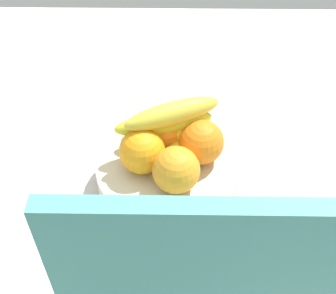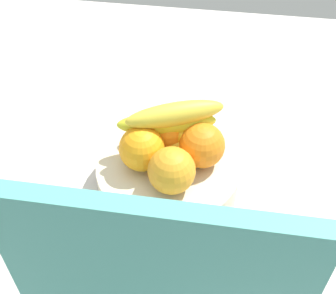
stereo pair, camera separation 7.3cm
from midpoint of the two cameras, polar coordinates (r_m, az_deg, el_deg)
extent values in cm
cube|color=beige|center=(81.35, -1.63, -6.82)|extent=(180.00, 140.00, 3.00)
cylinder|color=beige|center=(79.13, -2.65, -3.74)|extent=(25.24, 25.24, 6.02)
sphere|color=orange|center=(70.53, -2.27, -3.13)|extent=(7.81, 7.81, 7.81)
sphere|color=orange|center=(74.95, 1.55, 0.50)|extent=(7.81, 7.81, 7.81)
sphere|color=orange|center=(77.63, -3.07, 2.34)|extent=(7.81, 7.81, 7.81)
sphere|color=orange|center=(73.81, -6.20, -0.67)|extent=(7.81, 7.81, 7.81)
ellipsoid|color=yellow|center=(77.73, -2.83, 0.49)|extent=(16.84, 11.65, 4.00)
ellipsoid|color=yellow|center=(76.52, -2.20, 1.91)|extent=(17.35, 5.95, 4.00)
ellipsoid|color=yellow|center=(74.90, -3.34, 3.00)|extent=(17.46, 7.76, 4.00)
ellipsoid|color=yellow|center=(73.30, -2.27, 4.23)|extent=(17.19, 10.40, 4.00)
camera|label=1|loc=(0.04, -92.83, -2.80)|focal=47.11mm
camera|label=2|loc=(0.04, 87.17, 2.80)|focal=47.11mm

